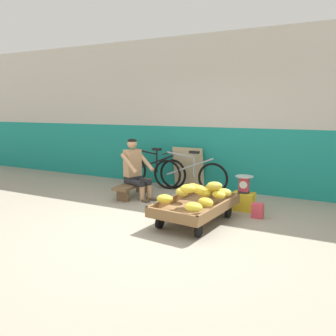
{
  "coord_description": "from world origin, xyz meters",
  "views": [
    {
      "loc": [
        2.35,
        -4.17,
        1.72
      ],
      "look_at": [
        -0.21,
        0.79,
        0.75
      ],
      "focal_mm": 36.89,
      "sensor_mm": 36.0,
      "label": 1
    }
  ],
  "objects": [
    {
      "name": "bicycle_near_left",
      "position": [
        -1.42,
        2.4,
        0.35
      ],
      "size": [
        1.66,
        0.48,
        0.86
      ],
      "color": "black",
      "rests_on": "ground"
    },
    {
      "name": "banana_pile",
      "position": [
        0.48,
        0.51,
        0.47
      ],
      "size": [
        0.92,
        1.38,
        0.27
      ],
      "color": "yellow",
      "rests_on": "banana_cart"
    },
    {
      "name": "banana_cart",
      "position": [
        0.42,
        0.49,
        0.24
      ],
      "size": [
        0.98,
        1.52,
        0.36
      ],
      "color": "brown",
      "rests_on": "ground"
    },
    {
      "name": "low_bench",
      "position": [
        -1.3,
        1.41,
        0.2
      ],
      "size": [
        0.38,
        1.12,
        0.27
      ],
      "color": "brown",
      "rests_on": "ground"
    },
    {
      "name": "vendor_seated",
      "position": [
        -1.22,
        1.38,
        0.57
      ],
      "size": [
        0.73,
        0.61,
        1.14
      ],
      "color": "tan",
      "rests_on": "ground"
    },
    {
      "name": "bicycle_far_left",
      "position": [
        -0.49,
        2.3,
        0.35
      ],
      "size": [
        1.66,
        0.48,
        0.86
      ],
      "color": "black",
      "rests_on": "ground"
    },
    {
      "name": "shopping_bag",
      "position": [
        1.2,
        1.16,
        0.12
      ],
      "size": [
        0.18,
        0.12,
        0.24
      ],
      "primitive_type": "cube",
      "color": "#D13D4C",
      "rests_on": "ground"
    },
    {
      "name": "ground_plane",
      "position": [
        0.0,
        0.0,
        0.0
      ],
      "size": [
        80.0,
        80.0,
        0.0
      ],
      "primitive_type": "plane",
      "color": "gray"
    },
    {
      "name": "weighing_scale",
      "position": [
        0.88,
        1.49,
        0.45
      ],
      "size": [
        0.3,
        0.3,
        0.29
      ],
      "color": "#28282D",
      "rests_on": "plastic_crate"
    },
    {
      "name": "back_wall",
      "position": [
        0.0,
        2.84,
        1.61
      ],
      "size": [
        16.0,
        0.3,
        3.22
      ],
      "color": "#19847A",
      "rests_on": "ground"
    },
    {
      "name": "sign_board",
      "position": [
        -0.65,
        2.63,
        0.44
      ],
      "size": [
        0.7,
        0.19,
        0.89
      ],
      "color": "#C6B289",
      "rests_on": "ground"
    },
    {
      "name": "plastic_crate",
      "position": [
        0.88,
        1.49,
        0.15
      ],
      "size": [
        0.36,
        0.28,
        0.3
      ],
      "color": "gold",
      "rests_on": "ground"
    }
  ]
}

